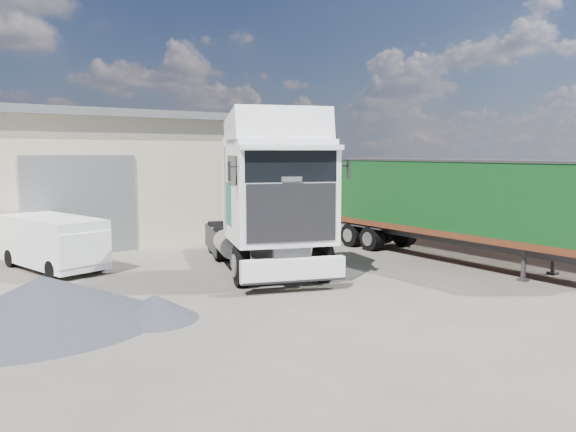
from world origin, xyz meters
TOP-DOWN VIEW (x-y plane):
  - ground at (0.00, 0.00)m, footprint 120.00×120.00m
  - brick_boundary_wall at (11.50, 6.00)m, footprint 0.35×26.00m
  - tractor_unit at (1.84, 3.43)m, footprint 5.13×7.76m
  - box_trailer at (8.06, 1.79)m, footprint 2.34×10.47m
  - panel_van at (-3.41, 7.81)m, footprint 2.56×4.37m
  - gravel_heap at (-5.13, 1.88)m, footprint 6.72×5.99m

SIDE VIEW (x-z plane):
  - ground at x=0.00m, z-range 0.00..0.00m
  - gravel_heap at x=-5.13m, z-range -0.04..1.07m
  - panel_van at x=-3.41m, z-range 0.03..1.70m
  - brick_boundary_wall at x=11.50m, z-range 0.00..2.50m
  - tractor_unit at x=1.84m, z-range -0.39..4.57m
  - box_trailer at x=8.06m, z-range 0.38..3.85m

